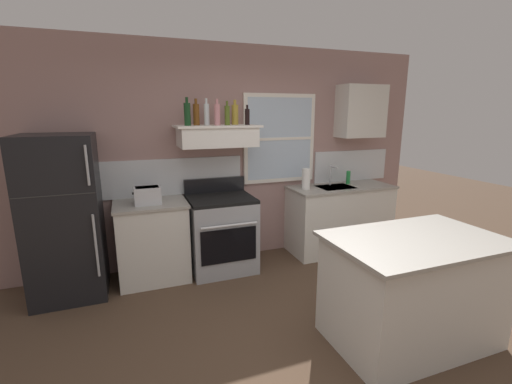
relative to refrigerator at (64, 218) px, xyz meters
The scene contains 20 objects.
ground_plane 2.78m from the refrigerator, 44.08° to the right, with size 16.00×16.00×0.00m, color #4C3828.
back_wall 2.03m from the refrigerator, 11.29° to the left, with size 5.40×0.11×2.70m.
refrigerator is the anchor object (origin of this frame).
counter_left_of_stove 0.94m from the refrigerator, ahead, with size 0.79×0.63×0.91m.
toaster 0.84m from the refrigerator, ahead, with size 0.30×0.20×0.19m.
stove_range 1.69m from the refrigerator, ahead, with size 0.76×0.69×1.09m.
range_hood_shelf 1.83m from the refrigerator, ahead, with size 0.96×0.52×0.24m.
bottle_dark_green_wine 1.67m from the refrigerator, ahead, with size 0.07×0.07×0.31m.
bottle_amber_wine 1.76m from the refrigerator, ahead, with size 0.07×0.07×0.30m.
bottle_clear_tall 1.86m from the refrigerator, ahead, with size 0.06×0.06×0.30m.
bottle_rose_pink 1.94m from the refrigerator, ahead, with size 0.07×0.07×0.29m.
bottle_olive_oil_square 2.04m from the refrigerator, ahead, with size 0.06×0.06×0.27m.
bottle_champagne_gold_foil 2.16m from the refrigerator, ahead, with size 0.08×0.08×0.29m.
bottle_balsamic_dark 2.24m from the refrigerator, ahead, with size 0.06×0.06×0.23m.
counter_right_with_sink 3.37m from the refrigerator, ahead, with size 1.43×0.63×0.91m.
sink_faucet 3.26m from the refrigerator, ahead, with size 0.03×0.17×0.28m.
paper_towel_roll 2.82m from the refrigerator, ahead, with size 0.11×0.11×0.27m, color white.
dish_soap_bottle 3.54m from the refrigerator, ahead, with size 0.06×0.06×0.18m, color #268C3F.
kitchen_island 3.36m from the refrigerator, 33.75° to the right, with size 1.40×0.90×0.91m.
upper_cabinet_right 3.85m from the refrigerator, ahead, with size 0.64×0.32×0.70m.
Camera 1 is at (-1.26, -2.01, 1.90)m, focal length 24.34 mm.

